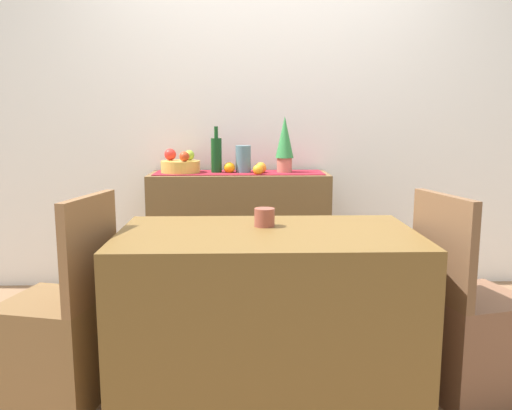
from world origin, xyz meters
TOP-DOWN VIEW (x-y plane):
  - ground_plane at (0.00, 0.00)m, footprint 6.40×6.40m
  - room_wall_rear at (0.00, 1.18)m, footprint 6.40×0.06m
  - sideboard_console at (-0.18, 0.92)m, footprint 1.19×0.42m
  - table_runner at (-0.18, 0.92)m, footprint 1.12×0.32m
  - fruit_bowl at (-0.57, 0.92)m, footprint 0.26×0.26m
  - apple_upper at (-0.65, 0.96)m, footprint 0.08×0.08m
  - apple_left at (-0.52, 0.96)m, footprint 0.07×0.07m
  - apple_rear at (-0.54, 0.86)m, footprint 0.07×0.07m
  - wine_bottle at (-0.33, 0.92)m, footprint 0.07×0.07m
  - ceramic_vase at (-0.16, 0.92)m, footprint 0.10×0.10m
  - potted_plant at (0.12, 0.92)m, footprint 0.12×0.12m
  - orange_loose_far at (-0.04, 0.88)m, footprint 0.08×0.08m
  - orange_loose_end at (-0.06, 0.80)m, footprint 0.07×0.07m
  - orange_loose_near_bowl at (-0.25, 0.90)m, footprint 0.08×0.08m
  - dining_table at (-0.06, -0.45)m, footprint 1.26×0.72m
  - coffee_cup at (-0.07, -0.34)m, footprint 0.09×0.09m
  - chair_near_window at (-0.95, -0.45)m, footprint 0.48×0.48m
  - chair_by_corner at (0.83, -0.45)m, footprint 0.48×0.48m

SIDE VIEW (x-z plane):
  - ground_plane at x=0.00m, z-range -0.02..0.00m
  - chair_near_window at x=-0.95m, z-range -0.18..0.72m
  - chair_by_corner at x=0.83m, z-range -0.18..0.72m
  - dining_table at x=-0.06m, z-range 0.00..0.74m
  - sideboard_console at x=-0.18m, z-range 0.00..0.84m
  - coffee_cup at x=-0.07m, z-range 0.74..0.82m
  - table_runner at x=-0.18m, z-range 0.84..0.85m
  - orange_loose_end at x=-0.06m, z-range 0.84..0.91m
  - orange_loose_near_bowl at x=-0.25m, z-range 0.84..0.92m
  - orange_loose_far at x=-0.04m, z-range 0.84..0.92m
  - fruit_bowl at x=-0.57m, z-range 0.85..0.93m
  - ceramic_vase at x=-0.16m, z-range 0.84..1.03m
  - apple_rear at x=-0.54m, z-range 0.93..0.99m
  - apple_left at x=-0.52m, z-range 0.93..1.00m
  - apple_upper at x=-0.65m, z-range 0.93..1.01m
  - wine_bottle at x=-0.33m, z-range 0.81..1.12m
  - potted_plant at x=0.12m, z-range 0.86..1.23m
  - room_wall_rear at x=0.00m, z-range 0.00..2.70m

